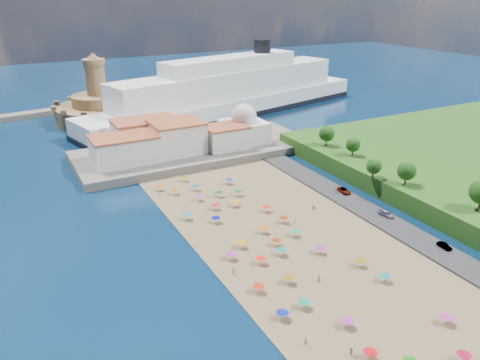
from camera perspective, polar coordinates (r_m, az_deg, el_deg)
ground at (r=117.77m, az=4.00°, el=-8.08°), size 700.00×700.00×0.00m
terrace at (r=180.86m, az=-5.44°, el=3.58°), size 90.00×36.00×3.00m
jetty at (r=206.69m, az=-14.90°, el=5.25°), size 18.00×70.00×2.40m
waterfront_buildings at (r=175.22m, az=-9.55°, el=4.94°), size 57.00×29.00×11.00m
domed_building at (r=185.05m, az=0.47°, el=6.55°), size 16.00×16.00×15.00m
fortress at (r=233.73m, az=-16.83°, el=8.40°), size 40.00×40.00×32.40m
cruise_ship at (r=236.76m, az=-1.10°, el=10.44°), size 161.77×61.03×35.13m
beach_parasols at (r=109.11m, az=6.01°, el=-9.54°), size 30.24×117.86×2.20m
beachgoers at (r=113.48m, az=5.50°, el=-8.77°), size 37.42×99.36×1.85m
parked_cars at (r=139.44m, az=16.09°, el=-3.22°), size 2.97×42.44×1.40m
hillside_trees at (r=138.67m, az=23.31°, el=-0.37°), size 14.45×106.04×8.32m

